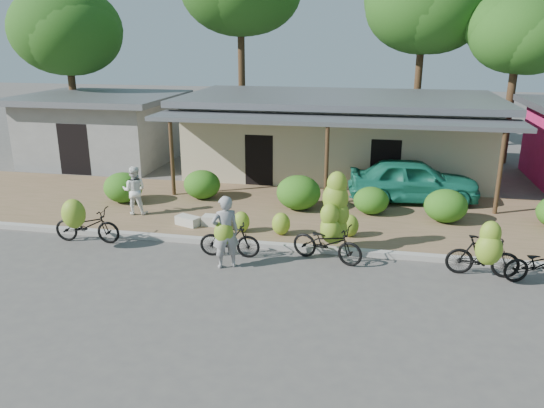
{
  "coord_description": "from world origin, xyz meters",
  "views": [
    {
      "loc": [
        1.63,
        -11.6,
        5.72
      ],
      "look_at": [
        -1.15,
        2.34,
        1.2
      ],
      "focal_mm": 35.0,
      "sensor_mm": 36.0,
      "label": 1
    }
  ],
  "objects": [
    {
      "name": "loose_banana_b",
      "position": [
        -0.97,
        2.79,
        0.46
      ],
      "size": [
        0.54,
        0.46,
        0.68
      ],
      "primitive_type": "ellipsoid",
      "color": "#93A729",
      "rests_on": "sidewalk"
    },
    {
      "name": "hedge_1",
      "position": [
        -4.42,
        5.86,
        0.64
      ],
      "size": [
        1.32,
        1.19,
        1.03
      ],
      "primitive_type": "ellipsoid",
      "color": "#1D5D15",
      "rests_on": "sidewalk"
    },
    {
      "name": "bike_far_left",
      "position": [
        -6.41,
        1.31,
        0.62
      ],
      "size": [
        1.98,
        1.32,
        1.49
      ],
      "rotation": [
        0.0,
        0.0,
        1.62
      ],
      "color": "black",
      "rests_on": "ground"
    },
    {
      "name": "loose_banana_c",
      "position": [
        1.0,
        3.04,
        0.45
      ],
      "size": [
        0.54,
        0.46,
        0.67
      ],
      "primitive_type": "ellipsoid",
      "color": "#93A729",
      "rests_on": "sidewalk"
    },
    {
      "name": "bike_far_right",
      "position": [
        5.7,
        1.19,
        0.47
      ],
      "size": [
        1.89,
        1.01,
        0.94
      ],
      "rotation": [
        0.0,
        0.0,
        1.8
      ],
      "color": "black",
      "rests_on": "ground"
    },
    {
      "name": "shop_grey",
      "position": [
        -11.0,
        10.99,
        1.62
      ],
      "size": [
        7.0,
        6.0,
        3.15
      ],
      "color": "gray",
      "rests_on": "ground"
    },
    {
      "name": "sack_far",
      "position": [
        -3.96,
        3.05,
        0.26
      ],
      "size": [
        0.84,
        0.63,
        0.28
      ],
      "primitive_type": "cube",
      "rotation": [
        0.0,
        0.0,
        -0.37
      ],
      "color": "beige",
      "rests_on": "sidewalk"
    },
    {
      "name": "shop_main",
      "position": [
        0.0,
        10.93,
        1.72
      ],
      "size": [
        13.0,
        8.5,
        3.35
      ],
      "color": "#BBB08D",
      "rests_on": "ground"
    },
    {
      "name": "sack_near",
      "position": [
        -3.08,
        3.21,
        0.27
      ],
      "size": [
        0.86,
        0.42,
        0.3
      ],
      "primitive_type": "cube",
      "rotation": [
        0.0,
        0.0,
        -0.02
      ],
      "color": "beige",
      "rests_on": "sidewalk"
    },
    {
      "name": "vendor",
      "position": [
        -2.0,
        0.53,
        0.96
      ],
      "size": [
        0.84,
        0.74,
        1.93
      ],
      "primitive_type": "imported",
      "rotation": [
        0.0,
        0.0,
        3.63
      ],
      "color": "gray",
      "rests_on": "ground"
    },
    {
      "name": "hedge_2",
      "position": [
        -0.84,
        5.3,
        0.7
      ],
      "size": [
        1.49,
        1.34,
        1.16
      ],
      "primitive_type": "ellipsoid",
      "color": "#1D5D15",
      "rests_on": "sidewalk"
    },
    {
      "name": "sidewalk",
      "position": [
        0.0,
        5.0,
        0.06
      ],
      "size": [
        60.0,
        6.0,
        0.12
      ],
      "primitive_type": "cube",
      "color": "#8E674C",
      "rests_on": "ground"
    },
    {
      "name": "tree_near_right",
      "position": [
        7.31,
        14.61,
        5.9
      ],
      "size": [
        4.48,
        4.3,
        7.57
      ],
      "color": "#4E331F",
      "rests_on": "ground"
    },
    {
      "name": "bike_left",
      "position": [
        -2.08,
        1.08,
        0.56
      ],
      "size": [
        1.67,
        1.14,
        1.25
      ],
      "rotation": [
        0.0,
        0.0,
        1.63
      ],
      "color": "black",
      "rests_on": "ground"
    },
    {
      "name": "curb",
      "position": [
        0.0,
        2.0,
        0.07
      ],
      "size": [
        60.0,
        0.25,
        0.15
      ],
      "primitive_type": "cube",
      "color": "#A8A399",
      "rests_on": "ground"
    },
    {
      "name": "ground",
      "position": [
        0.0,
        0.0,
        0.0
      ],
      "size": [
        100.0,
        100.0,
        0.0
      ],
      "primitive_type": "plane",
      "color": "#4F4C49",
      "rests_on": "ground"
    },
    {
      "name": "hedge_3",
      "position": [
        1.57,
        5.29,
        0.57
      ],
      "size": [
        1.15,
        1.04,
        0.9
      ],
      "primitive_type": "ellipsoid",
      "color": "#1D5D15",
      "rests_on": "sidewalk"
    },
    {
      "name": "teal_van",
      "position": [
        2.99,
        7.0,
        0.88
      ],
      "size": [
        4.66,
        2.31,
        1.53
      ],
      "primitive_type": "imported",
      "rotation": [
        0.0,
        0.0,
        1.69
      ],
      "color": "#1A775E",
      "rests_on": "sidewalk"
    },
    {
      "name": "tree_center_right",
      "position": [
        3.31,
        16.61,
        7.18
      ],
      "size": [
        5.7,
        5.63,
        9.33
      ],
      "color": "#4E331F",
      "rests_on": "ground"
    },
    {
      "name": "tree_back_left",
      "position": [
        -13.69,
        13.11,
        6.1
      ],
      "size": [
        5.5,
        5.4,
        8.16
      ],
      "color": "#4E331F",
      "rests_on": "ground"
    },
    {
      "name": "hedge_4",
      "position": [
        3.88,
        4.94,
        0.64
      ],
      "size": [
        1.34,
        1.2,
        1.04
      ],
      "primitive_type": "ellipsoid",
      "color": "#1D5D15",
      "rests_on": "sidewalk"
    },
    {
      "name": "bystander",
      "position": [
        -6.02,
        3.77,
        0.92
      ],
      "size": [
        0.87,
        0.73,
        1.6
      ],
      "primitive_type": "imported",
      "rotation": [
        0.0,
        0.0,
        3.31
      ],
      "color": "white",
      "rests_on": "sidewalk"
    },
    {
      "name": "bike_right",
      "position": [
        4.37,
        1.07,
        0.69
      ],
      "size": [
        1.77,
        1.19,
        1.65
      ],
      "rotation": [
        0.0,
        0.0,
        1.53
      ],
      "color": "black",
      "rests_on": "ground"
    },
    {
      "name": "bike_center",
      "position": [
        0.58,
        1.66,
        0.87
      ],
      "size": [
        2.07,
        1.47,
        2.33
      ],
      "rotation": [
        0.0,
        0.0,
        1.27
      ],
      "color": "black",
      "rests_on": "ground"
    },
    {
      "name": "loose_banana_a",
      "position": [
        -2.18,
        2.79,
        0.44
      ],
      "size": [
        0.51,
        0.43,
        0.64
      ],
      "primitive_type": "ellipsoid",
      "color": "#93A729",
      "rests_on": "sidewalk"
    },
    {
      "name": "hedge_0",
      "position": [
        -6.99,
        4.89,
        0.65
      ],
      "size": [
        1.36,
        1.22,
        1.06
      ],
      "primitive_type": "ellipsoid",
      "color": "#1D5D15",
      "rests_on": "sidewalk"
    }
  ]
}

